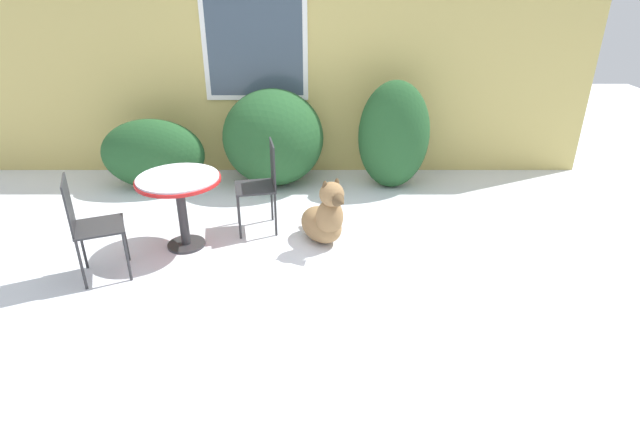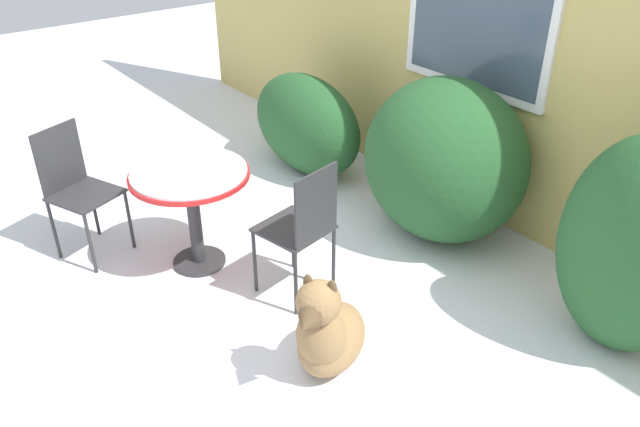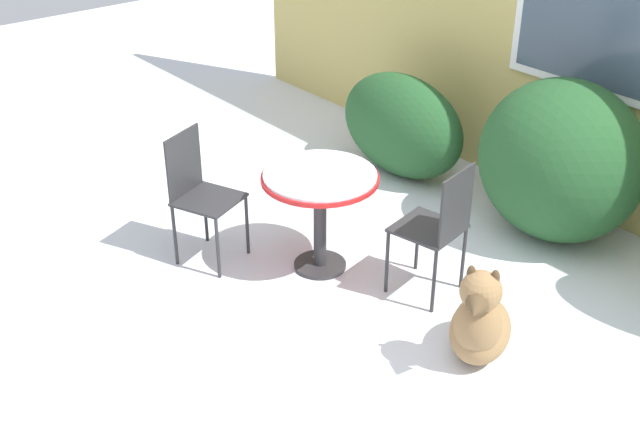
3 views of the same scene
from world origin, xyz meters
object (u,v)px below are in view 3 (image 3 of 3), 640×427
(patio_chair_far_side, at_px, (200,191))
(patio_chair_near_table, at_px, (438,225))
(dog, at_px, (480,323))
(patio_table, at_px, (320,191))

(patio_chair_far_side, bearing_deg, patio_chair_near_table, -78.10)
(patio_chair_near_table, height_order, dog, patio_chair_near_table)
(patio_table, distance_m, patio_chair_near_table, 0.81)
(patio_table, xyz_separation_m, patio_chair_near_table, (0.72, 0.36, -0.07))
(dog, bearing_deg, patio_chair_far_side, 166.78)
(patio_chair_far_side, distance_m, dog, 2.09)
(patio_chair_near_table, distance_m, patio_chair_far_side, 1.63)
(patio_table, xyz_separation_m, dog, (1.35, 0.07, -0.33))
(patio_chair_near_table, xyz_separation_m, dog, (0.63, -0.30, -0.26))
(patio_chair_near_table, height_order, patio_chair_far_side, same)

